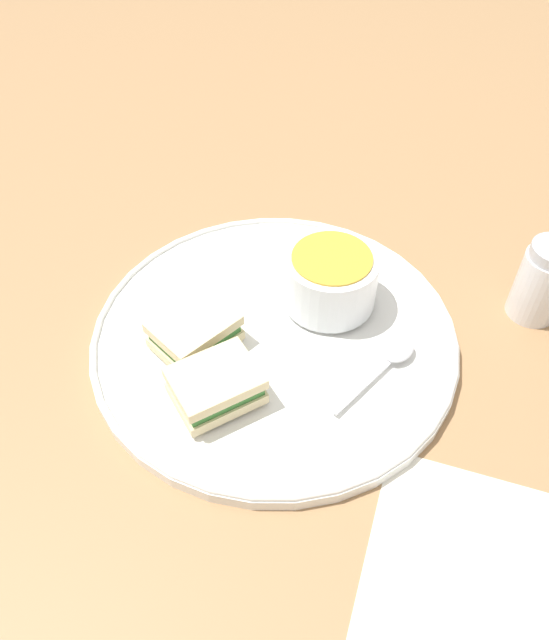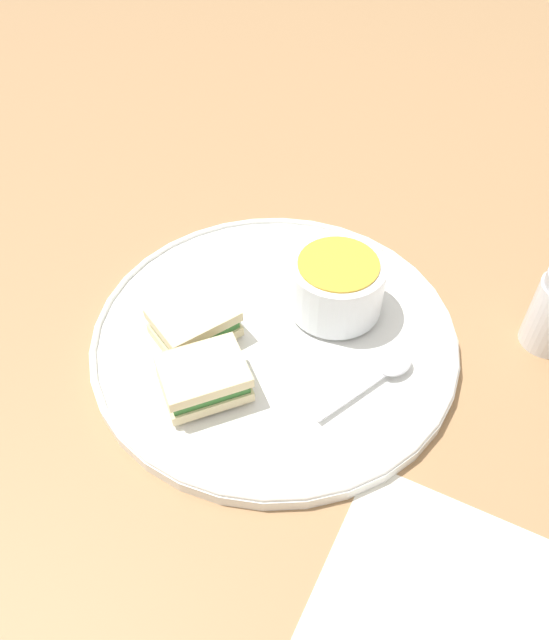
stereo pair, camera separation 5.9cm
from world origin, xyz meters
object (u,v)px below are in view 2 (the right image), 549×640
soup_bowl (337,285)px  sandwich_half_near (194,322)px  sandwich_half_far (204,378)px  spoon (389,369)px

soup_bowl → sandwich_half_near: bearing=153.4°
sandwich_half_near → soup_bowl: bearing=-26.6°
sandwich_half_near → sandwich_half_far: (-0.03, -0.06, 0.00)m
spoon → sandwich_half_far: (-0.14, 0.10, 0.01)m
sandwich_half_near → sandwich_half_far: 0.07m
soup_bowl → sandwich_half_far: size_ratio=1.03×
sandwich_half_near → sandwich_half_far: bearing=-119.7°
sandwich_half_far → sandwich_half_near: bearing=60.3°
sandwich_half_near → spoon: bearing=-56.4°
soup_bowl → sandwich_half_near: size_ratio=1.16×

